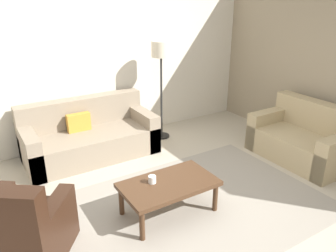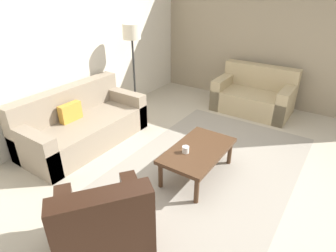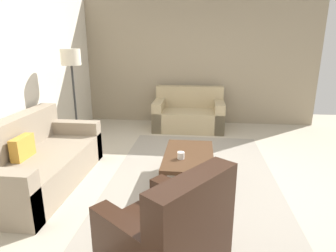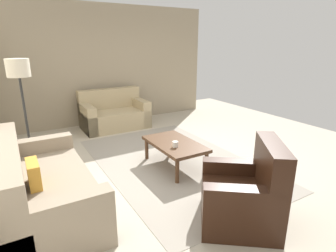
{
  "view_description": "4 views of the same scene",
  "coord_description": "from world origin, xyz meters",
  "px_view_note": "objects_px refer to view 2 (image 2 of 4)",
  "views": [
    {
      "loc": [
        -1.89,
        -2.75,
        2.43
      ],
      "look_at": [
        0.17,
        0.57,
        0.87
      ],
      "focal_mm": 35.57,
      "sensor_mm": 36.0,
      "label": 1
    },
    {
      "loc": [
        -2.93,
        -1.35,
        2.36
      ],
      "look_at": [
        -0.28,
        0.44,
        0.7
      ],
      "focal_mm": 29.78,
      "sensor_mm": 36.0,
      "label": 2
    },
    {
      "loc": [
        -3.66,
        -0.06,
        1.82
      ],
      "look_at": [
        0.14,
        0.37,
        0.7
      ],
      "focal_mm": 30.86,
      "sensor_mm": 36.0,
      "label": 3
    },
    {
      "loc": [
        -3.57,
        2.2,
        1.93
      ],
      "look_at": [
        -0.06,
        0.14,
        0.68
      ],
      "focal_mm": 29.08,
      "sensor_mm": 36.0,
      "label": 4
    }
  ],
  "objects_px": {
    "couch_loveseat": "(254,96)",
    "cup": "(186,150)",
    "couch_main": "(81,125)",
    "coffee_table": "(198,152)",
    "armchair_leather": "(105,234)",
    "lamp_standing": "(132,41)"
  },
  "relations": [
    {
      "from": "couch_loveseat",
      "to": "cup",
      "type": "distance_m",
      "value": 2.75
    },
    {
      "from": "couch_main",
      "to": "cup",
      "type": "relative_size",
      "value": 22.55
    },
    {
      "from": "coffee_table",
      "to": "cup",
      "type": "bearing_deg",
      "value": 150.71
    },
    {
      "from": "couch_loveseat",
      "to": "couch_main",
      "type": "bearing_deg",
      "value": 146.06
    },
    {
      "from": "armchair_leather",
      "to": "coffee_table",
      "type": "xyz_separation_m",
      "value": [
        1.62,
        -0.08,
        0.05
      ]
    },
    {
      "from": "couch_main",
      "to": "couch_loveseat",
      "type": "distance_m",
      "value": 3.43
    },
    {
      "from": "coffee_table",
      "to": "cup",
      "type": "xyz_separation_m",
      "value": [
        -0.17,
        0.09,
        0.09
      ]
    },
    {
      "from": "armchair_leather",
      "to": "couch_main",
      "type": "bearing_deg",
      "value": 54.95
    },
    {
      "from": "couch_main",
      "to": "couch_loveseat",
      "type": "relative_size",
      "value": 1.37
    },
    {
      "from": "couch_main",
      "to": "armchair_leather",
      "type": "distance_m",
      "value": 2.36
    },
    {
      "from": "couch_loveseat",
      "to": "coffee_table",
      "type": "bearing_deg",
      "value": -177.69
    },
    {
      "from": "couch_loveseat",
      "to": "coffee_table",
      "type": "distance_m",
      "value": 2.58
    },
    {
      "from": "couch_loveseat",
      "to": "coffee_table",
      "type": "relative_size",
      "value": 1.34
    },
    {
      "from": "cup",
      "to": "couch_loveseat",
      "type": "bearing_deg",
      "value": 0.24
    },
    {
      "from": "couch_main",
      "to": "couch_loveseat",
      "type": "height_order",
      "value": "same"
    },
    {
      "from": "lamp_standing",
      "to": "coffee_table",
      "type": "bearing_deg",
      "value": -118.67
    },
    {
      "from": "couch_main",
      "to": "lamp_standing",
      "type": "relative_size",
      "value": 1.18
    },
    {
      "from": "couch_main",
      "to": "lamp_standing",
      "type": "height_order",
      "value": "lamp_standing"
    },
    {
      "from": "armchair_leather",
      "to": "coffee_table",
      "type": "distance_m",
      "value": 1.62
    },
    {
      "from": "couch_loveseat",
      "to": "cup",
      "type": "xyz_separation_m",
      "value": [
        -2.75,
        -0.01,
        0.16
      ]
    },
    {
      "from": "coffee_table",
      "to": "lamp_standing",
      "type": "xyz_separation_m",
      "value": [
        1.09,
        1.99,
        1.05
      ]
    },
    {
      "from": "couch_loveseat",
      "to": "armchair_leather",
      "type": "distance_m",
      "value": 4.2
    }
  ]
}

